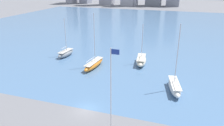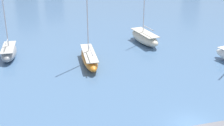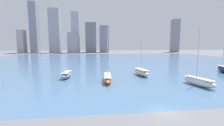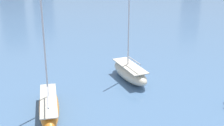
{
  "view_description": "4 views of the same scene",
  "coord_description": "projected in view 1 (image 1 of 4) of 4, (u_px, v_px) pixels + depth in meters",
  "views": [
    {
      "loc": [
        14.67,
        -29.8,
        21.27
      ],
      "look_at": [
        -1.45,
        18.7,
        1.84
      ],
      "focal_mm": 35.0,
      "sensor_mm": 36.0,
      "label": 1
    },
    {
      "loc": [
        -14.78,
        -23.1,
        17.69
      ],
      "look_at": [
        -5.86,
        8.41,
        4.11
      ],
      "focal_mm": 50.0,
      "sensor_mm": 36.0,
      "label": 2
    },
    {
      "loc": [
        -9.84,
        -19.35,
        9.45
      ],
      "look_at": [
        -5.91,
        13.41,
        5.47
      ],
      "focal_mm": 24.0,
      "sensor_mm": 36.0,
      "label": 3
    },
    {
      "loc": [
        -8.03,
        -11.08,
        16.48
      ],
      "look_at": [
        0.43,
        18.56,
        5.08
      ],
      "focal_mm": 50.0,
      "sensor_mm": 36.0,
      "label": 4
    }
  ],
  "objects": [
    {
      "name": "sailboat_white",
      "position": [
        175.0,
        86.0,
        44.39
      ],
      "size": [
        3.87,
        8.88,
        13.7
      ],
      "rotation": [
        0.0,
        0.0,
        0.21
      ],
      "color": "white",
      "rests_on": "harbor_water"
    },
    {
      "name": "ground_plane",
      "position": [
        86.0,
        110.0,
        38.31
      ],
      "size": [
        500.0,
        500.0,
        0.0
      ],
      "primitive_type": "plane",
      "color": "slate"
    },
    {
      "name": "flag_pole",
      "position": [
        111.0,
        89.0,
        30.37
      ],
      "size": [
        1.24,
        0.14,
        13.09
      ],
      "color": "silver",
      "rests_on": "ground_plane"
    },
    {
      "name": "sailboat_orange",
      "position": [
        94.0,
        64.0,
        56.47
      ],
      "size": [
        2.79,
        9.74,
        13.92
      ],
      "rotation": [
        0.0,
        0.0,
        -0.07
      ],
      "color": "orange",
      "rests_on": "harbor_water"
    },
    {
      "name": "sailboat_gray",
      "position": [
        66.0,
        53.0,
        64.78
      ],
      "size": [
        2.78,
        7.17,
        11.2
      ],
      "rotation": [
        0.0,
        0.0,
        -0.08
      ],
      "color": "gray",
      "rests_on": "harbor_water"
    },
    {
      "name": "sailboat_cream",
      "position": [
        141.0,
        60.0,
        58.75
      ],
      "size": [
        3.63,
        8.41,
        10.77
      ],
      "rotation": [
        0.0,
        0.0,
        0.13
      ],
      "color": "beige",
      "rests_on": "harbor_water"
    },
    {
      "name": "harbor_water",
      "position": [
        150.0,
        30.0,
        100.4
      ],
      "size": [
        180.0,
        140.0,
        0.0
      ],
      "color": "#4C7099",
      "rests_on": "ground_plane"
    }
  ]
}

